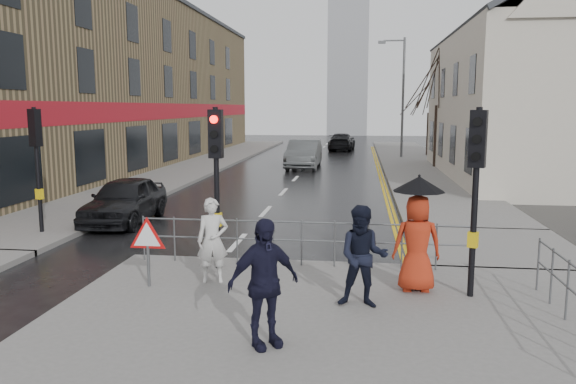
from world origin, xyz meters
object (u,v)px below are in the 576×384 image
(pedestrian_b, at_px, (363,257))
(pedestrian_d, at_px, (264,283))
(pedestrian_with_umbrella, at_px, (417,230))
(pedestrian_a, at_px, (213,240))
(car_mid, at_px, (304,154))
(car_parked, at_px, (125,200))

(pedestrian_b, xyz_separation_m, pedestrian_d, (-1.41, -1.81, 0.05))
(pedestrian_with_umbrella, bearing_deg, pedestrian_a, 179.23)
(pedestrian_with_umbrella, height_order, car_mid, pedestrian_with_umbrella)
(pedestrian_with_umbrella, distance_m, pedestrian_d, 3.68)
(pedestrian_a, relative_size, pedestrian_with_umbrella, 0.77)
(pedestrian_with_umbrella, distance_m, car_parked, 10.17)
(car_parked, distance_m, car_mid, 16.69)
(pedestrian_b, bearing_deg, pedestrian_with_umbrella, 47.68)
(pedestrian_a, distance_m, pedestrian_b, 3.08)
(pedestrian_a, xyz_separation_m, pedestrian_d, (1.50, -2.84, 0.10))
(pedestrian_b, bearing_deg, pedestrian_d, -124.83)
(pedestrian_b, bearing_deg, car_mid, 101.23)
(pedestrian_b, distance_m, pedestrian_d, 2.29)
(pedestrian_b, distance_m, pedestrian_with_umbrella, 1.42)
(car_parked, bearing_deg, pedestrian_d, -57.98)
(pedestrian_a, relative_size, car_mid, 0.33)
(pedestrian_with_umbrella, bearing_deg, car_mid, 101.01)
(pedestrian_d, height_order, car_parked, pedestrian_d)
(pedestrian_d, bearing_deg, pedestrian_a, 81.50)
(pedestrian_a, height_order, pedestrian_b, pedestrian_b)
(pedestrian_with_umbrella, height_order, pedestrian_d, pedestrian_with_umbrella)
(pedestrian_a, xyz_separation_m, car_mid, (-0.42, 22.10, -0.15))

